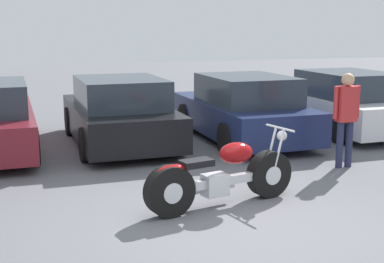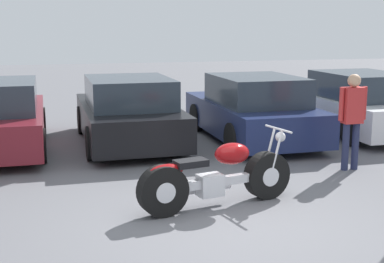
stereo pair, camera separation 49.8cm
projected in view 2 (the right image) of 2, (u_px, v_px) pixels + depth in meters
ground_plane at (225, 221)px, 6.88m from camera, size 60.00×60.00×0.00m
motorcycle at (216, 177)px, 7.34m from camera, size 2.32×0.84×1.03m
parked_car_black at (128, 113)px, 11.26m from camera, size 1.95×4.21×1.42m
parked_car_navy at (253, 110)px, 11.62m from camera, size 1.95×4.21×1.42m
parked_car_white at (357, 104)px, 12.47m from camera, size 1.95×4.21×1.42m
person_standing at (352, 114)px, 9.14m from camera, size 0.52×0.22×1.67m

